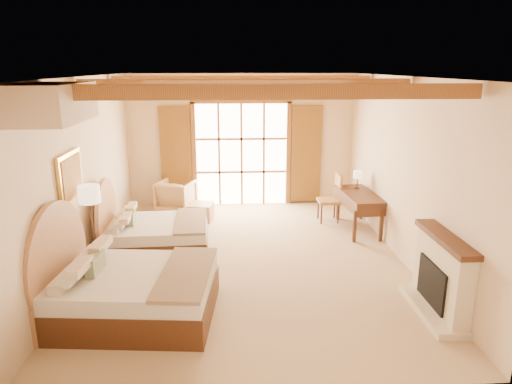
{
  "coord_description": "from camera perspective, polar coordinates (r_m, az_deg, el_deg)",
  "views": [
    {
      "loc": [
        -0.3,
        -7.61,
        3.37
      ],
      "look_at": [
        0.16,
        0.2,
        1.2
      ],
      "focal_mm": 32.0,
      "sensor_mm": 36.0,
      "label": 1
    }
  ],
  "objects": [
    {
      "name": "floor",
      "position": [
        8.33,
        -1.05,
        -8.38
      ],
      "size": [
        7.0,
        7.0,
        0.0
      ],
      "primitive_type": "plane",
      "color": "tan",
      "rests_on": "ground"
    },
    {
      "name": "wall_back",
      "position": [
        11.25,
        -1.84,
        6.44
      ],
      "size": [
        5.5,
        0.0,
        5.5
      ],
      "primitive_type": "plane",
      "rotation": [
        1.57,
        0.0,
        0.0
      ],
      "color": "beige",
      "rests_on": "ground"
    },
    {
      "name": "wall_left",
      "position": [
        8.18,
        -20.74,
        1.99
      ],
      "size": [
        0.0,
        7.0,
        7.0
      ],
      "primitive_type": "plane",
      "rotation": [
        1.57,
        0.0,
        1.57
      ],
      "color": "beige",
      "rests_on": "ground"
    },
    {
      "name": "wall_right",
      "position": [
        8.39,
        18.04,
        2.54
      ],
      "size": [
        0.0,
        7.0,
        7.0
      ],
      "primitive_type": "plane",
      "rotation": [
        1.57,
        0.0,
        -1.57
      ],
      "color": "beige",
      "rests_on": "ground"
    },
    {
      "name": "ceiling",
      "position": [
        7.61,
        -1.17,
        14.21
      ],
      "size": [
        7.0,
        7.0,
        0.0
      ],
      "primitive_type": "plane",
      "rotation": [
        3.14,
        0.0,
        0.0
      ],
      "color": "#BB7B33",
      "rests_on": "ground"
    },
    {
      "name": "ceiling_beams",
      "position": [
        7.62,
        -1.17,
        13.31
      ],
      "size": [
        5.39,
        4.6,
        0.18
      ],
      "primitive_type": null,
      "color": "#9C682B",
      "rests_on": "ceiling"
    },
    {
      "name": "french_doors",
      "position": [
        11.25,
        -1.82,
        4.63
      ],
      "size": [
        3.95,
        0.08,
        2.6
      ],
      "color": "white",
      "rests_on": "ground"
    },
    {
      "name": "fireplace",
      "position": [
        6.93,
        22.05,
        -10.09
      ],
      "size": [
        0.46,
        1.4,
        1.16
      ],
      "color": "beige",
      "rests_on": "ground"
    },
    {
      "name": "painting",
      "position": [
        7.44,
        -22.15,
        1.76
      ],
      "size": [
        0.06,
        0.95,
        0.75
      ],
      "color": "gold",
      "rests_on": "wall_left"
    },
    {
      "name": "canopy_valance",
      "position": [
        6.0,
        -24.27,
        10.14
      ],
      "size": [
        0.7,
        1.4,
        0.45
      ],
      "primitive_type": "cube",
      "color": "beige",
      "rests_on": "ceiling"
    },
    {
      "name": "bed_near",
      "position": [
        6.66,
        -16.42,
        -11.39
      ],
      "size": [
        2.31,
        1.83,
        1.43
      ],
      "rotation": [
        0.0,
        0.0,
        -0.1
      ],
      "color": "#492B17",
      "rests_on": "floor"
    },
    {
      "name": "bed_far",
      "position": [
        8.76,
        -13.2,
        -4.93
      ],
      "size": [
        1.94,
        1.5,
        1.24
      ],
      "rotation": [
        0.0,
        0.0,
        0.04
      ],
      "color": "#492B17",
      "rests_on": "floor"
    },
    {
      "name": "nightstand",
      "position": [
        7.52,
        -20.05,
        -9.57
      ],
      "size": [
        0.53,
        0.53,
        0.61
      ],
      "primitive_type": "cube",
      "rotation": [
        0.0,
        0.0,
        -0.04
      ],
      "color": "#492B17",
      "rests_on": "floor"
    },
    {
      "name": "floor_lamp",
      "position": [
        7.62,
        -20.05,
        -0.95
      ],
      "size": [
        0.33,
        0.33,
        1.57
      ],
      "color": "#3B291E",
      "rests_on": "floor"
    },
    {
      "name": "armchair",
      "position": [
        11.07,
        -9.96,
        -0.46
      ],
      "size": [
        1.01,
        1.02,
        0.74
      ],
      "primitive_type": "imported",
      "rotation": [
        0.0,
        0.0,
        -3.46
      ],
      "color": "tan",
      "rests_on": "floor"
    },
    {
      "name": "ottoman",
      "position": [
        10.37,
        -6.92,
        -2.47
      ],
      "size": [
        0.61,
        0.61,
        0.38
      ],
      "primitive_type": "cube",
      "rotation": [
        0.0,
        0.0,
        -0.18
      ],
      "color": "#B08055",
      "rests_on": "floor"
    },
    {
      "name": "desk",
      "position": [
        9.86,
        12.7,
        -2.23
      ],
      "size": [
        0.74,
        1.53,
        0.8
      ],
      "rotation": [
        0.0,
        0.0,
        0.07
      ],
      "color": "#492B17",
      "rests_on": "floor"
    },
    {
      "name": "desk_chair",
      "position": [
        10.33,
        9.17,
        -1.82
      ],
      "size": [
        0.47,
        0.47,
        1.07
      ],
      "rotation": [
        0.0,
        0.0,
        0.01
      ],
      "color": "#AA7640",
      "rests_on": "floor"
    },
    {
      "name": "desk_lamp",
      "position": [
        10.09,
        12.6,
        2.05
      ],
      "size": [
        0.19,
        0.19,
        0.37
      ],
      "color": "#3B291E",
      "rests_on": "desk"
    }
  ]
}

